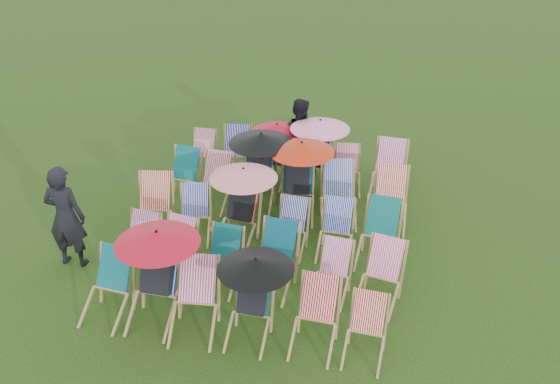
% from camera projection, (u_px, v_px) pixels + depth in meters
% --- Properties ---
extents(ground, '(100.00, 100.00, 0.00)m').
position_uv_depth(ground, '(266.00, 246.00, 10.87)').
color(ground, black).
rests_on(ground, ground).
extents(deckchair_0, '(0.72, 0.94, 0.96)m').
position_uv_depth(deckchair_0, '(107.00, 288.00, 9.11)').
color(deckchair_0, '#A07B4A').
rests_on(deckchair_0, ground).
extents(deckchair_1, '(1.22, 1.26, 1.44)m').
position_uv_depth(deckchair_1, '(155.00, 275.00, 8.91)').
color(deckchair_1, '#A07B4A').
rests_on(deckchair_1, ground).
extents(deckchair_2, '(0.75, 0.99, 1.01)m').
position_uv_depth(deckchair_2, '(194.00, 301.00, 8.81)').
color(deckchair_2, '#A07B4A').
rests_on(deckchair_2, ground).
extents(deckchair_3, '(1.07, 1.11, 1.27)m').
position_uv_depth(deckchair_3, '(251.00, 298.00, 8.62)').
color(deckchair_3, '#A07B4A').
rests_on(deckchair_3, ground).
extents(deckchair_4, '(0.67, 0.90, 0.94)m').
position_uv_depth(deckchair_4, '(315.00, 319.00, 8.55)').
color(deckchair_4, '#A07B4A').
rests_on(deckchair_4, ground).
extents(deckchair_5, '(0.60, 0.80, 0.83)m').
position_uv_depth(deckchair_5, '(366.00, 332.00, 8.39)').
color(deckchair_5, '#A07B4A').
rests_on(deckchair_5, ground).
extents(deckchair_6, '(0.68, 0.89, 0.91)m').
position_uv_depth(deckchair_6, '(137.00, 247.00, 10.05)').
color(deckchair_6, '#A07B4A').
rests_on(deckchair_6, ground).
extents(deckchair_7, '(0.75, 0.94, 0.93)m').
position_uv_depth(deckchair_7, '(173.00, 253.00, 9.91)').
color(deckchair_7, '#A07B4A').
rests_on(deckchair_7, ground).
extents(deckchair_8, '(0.65, 0.86, 0.88)m').
position_uv_depth(deckchair_8, '(221.00, 261.00, 9.75)').
color(deckchair_8, '#A07B4A').
rests_on(deckchair_8, ground).
extents(deckchair_9, '(0.77, 1.00, 1.00)m').
position_uv_depth(deckchair_9, '(273.00, 261.00, 9.65)').
color(deckchair_9, '#A07B4A').
rests_on(deckchair_9, ground).
extents(deckchair_10, '(0.64, 0.82, 0.83)m').
position_uv_depth(deckchair_10, '(332.00, 273.00, 9.53)').
color(deckchair_10, '#A07B4A').
rests_on(deckchair_10, ground).
extents(deckchair_11, '(0.78, 0.97, 0.93)m').
position_uv_depth(deckchair_11, '(380.00, 276.00, 9.37)').
color(deckchair_11, '#A07B4A').
rests_on(deckchair_11, ground).
extents(deckchair_12, '(0.82, 1.03, 1.02)m').
position_uv_depth(deckchair_12, '(153.00, 208.00, 11.01)').
color(deckchair_12, '#A07B4A').
rests_on(deckchair_12, ground).
extents(deckchair_13, '(0.73, 0.90, 0.88)m').
position_uv_depth(deckchair_13, '(194.00, 215.00, 10.92)').
color(deckchair_13, '#A07B4A').
rests_on(deckchair_13, ground).
extents(deckchair_14, '(1.16, 1.23, 1.38)m').
position_uv_depth(deckchair_14, '(240.00, 204.00, 10.68)').
color(deckchair_14, '#A07B4A').
rests_on(deckchair_14, ground).
extents(deckchair_15, '(0.61, 0.82, 0.86)m').
position_uv_depth(deckchair_15, '(290.00, 228.00, 10.58)').
color(deckchair_15, '#A07B4A').
rests_on(deckchair_15, ground).
extents(deckchair_16, '(0.61, 0.83, 0.88)m').
position_uv_depth(deckchair_16, '(336.00, 231.00, 10.49)').
color(deckchair_16, '#A07B4A').
rests_on(deckchair_16, ground).
extents(deckchair_17, '(0.76, 0.99, 1.00)m').
position_uv_depth(deckchair_17, '(379.00, 235.00, 10.28)').
color(deckchair_17, '#A07B4A').
rests_on(deckchair_17, ground).
extents(deckchair_18, '(0.75, 0.96, 0.97)m').
position_uv_depth(deckchair_18, '(181.00, 178.00, 12.03)').
color(deckchair_18, '#A07B4A').
rests_on(deckchair_18, ground).
extents(deckchair_19, '(0.69, 0.93, 0.96)m').
position_uv_depth(deckchair_19, '(214.00, 182.00, 11.87)').
color(deckchair_19, '#A07B4A').
rests_on(deckchair_19, ground).
extents(deckchair_20, '(1.23, 1.29, 1.46)m').
position_uv_depth(deckchair_20, '(258.00, 169.00, 11.72)').
color(deckchair_20, '#A07B4A').
rests_on(deckchair_20, ground).
extents(deckchair_21, '(1.20, 1.30, 1.43)m').
position_uv_depth(deckchair_21, '(298.00, 178.00, 11.45)').
color(deckchair_21, '#A07B4A').
rests_on(deckchair_21, ground).
extents(deckchair_22, '(0.85, 1.06, 1.03)m').
position_uv_depth(deckchair_22, '(339.00, 195.00, 11.40)').
color(deckchair_22, '#A07B4A').
rests_on(deckchair_22, ground).
extents(deckchair_23, '(0.69, 0.94, 1.01)m').
position_uv_depth(deckchair_23, '(390.00, 200.00, 11.27)').
color(deckchair_23, '#A07B4A').
rests_on(deckchair_23, ground).
extents(deckchair_24, '(0.58, 0.80, 0.85)m').
position_uv_depth(deckchair_24, '(201.00, 154.00, 13.05)').
color(deckchair_24, '#A07B4A').
rests_on(deckchair_24, ground).
extents(deckchair_25, '(0.75, 0.97, 0.98)m').
position_uv_depth(deckchair_25, '(236.00, 154.00, 12.89)').
color(deckchair_25, '#A07B4A').
rests_on(deckchair_25, ground).
extents(deckchair_26, '(1.04, 1.09, 1.24)m').
position_uv_depth(deckchair_26, '(274.00, 152.00, 12.62)').
color(deckchair_26, '#A07B4A').
rests_on(deckchair_26, ground).
extents(deckchair_27, '(1.18, 1.25, 1.40)m').
position_uv_depth(deckchair_27, '(315.00, 153.00, 12.40)').
color(deckchair_27, '#A07B4A').
rests_on(deckchair_27, ground).
extents(deckchair_28, '(0.67, 0.85, 0.84)m').
position_uv_depth(deckchair_28, '(347.00, 170.00, 12.44)').
color(deckchair_28, '#A07B4A').
rests_on(deckchair_28, ground).
extents(deckchair_29, '(0.73, 0.98, 1.02)m').
position_uv_depth(deckchair_29, '(389.00, 171.00, 12.23)').
color(deckchair_29, '#A07B4A').
rests_on(deckchair_29, ground).
extents(person_left, '(0.67, 0.45, 1.81)m').
position_uv_depth(person_left, '(66.00, 217.00, 10.01)').
color(person_left, black).
rests_on(person_left, ground).
extents(person_rear, '(0.89, 0.74, 1.64)m').
position_uv_depth(person_rear, '(299.00, 136.00, 12.90)').
color(person_rear, black).
rests_on(person_rear, ground).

